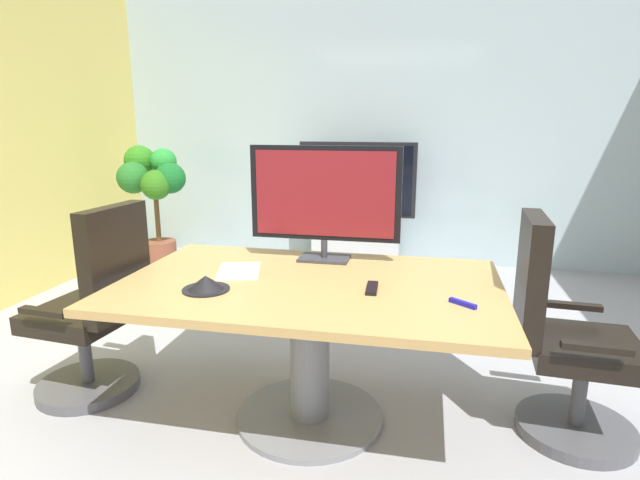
{
  "coord_description": "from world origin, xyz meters",
  "views": [
    {
      "loc": [
        0.56,
        -2.28,
        1.52
      ],
      "look_at": [
        0.02,
        0.27,
        0.9
      ],
      "focal_mm": 28.36,
      "sensor_mm": 36.0,
      "label": 1
    }
  ],
  "objects_px": {
    "tv_monitor": "(325,197)",
    "conference_phone": "(206,284)",
    "potted_plant": "(153,190)",
    "office_chair_right": "(563,347)",
    "conference_table": "(310,319)",
    "remote_control": "(372,288)",
    "office_chair_left": "(95,318)",
    "wall_display_unit": "(357,226)"
  },
  "relations": [
    {
      "from": "wall_display_unit",
      "to": "conference_table",
      "type": "bearing_deg",
      "value": -86.72
    },
    {
      "from": "office_chair_right",
      "to": "conference_phone",
      "type": "bearing_deg",
      "value": 106.71
    },
    {
      "from": "remote_control",
      "to": "potted_plant",
      "type": "bearing_deg",
      "value": 133.41
    },
    {
      "from": "conference_phone",
      "to": "office_chair_right",
      "type": "bearing_deg",
      "value": 12.85
    },
    {
      "from": "wall_display_unit",
      "to": "remote_control",
      "type": "relative_size",
      "value": 7.71
    },
    {
      "from": "remote_control",
      "to": "office_chair_left",
      "type": "bearing_deg",
      "value": 174.65
    },
    {
      "from": "office_chair_right",
      "to": "tv_monitor",
      "type": "height_order",
      "value": "tv_monitor"
    },
    {
      "from": "conference_table",
      "to": "wall_display_unit",
      "type": "distance_m",
      "value": 2.88
    },
    {
      "from": "office_chair_left",
      "to": "remote_control",
      "type": "height_order",
      "value": "office_chair_left"
    },
    {
      "from": "potted_plant",
      "to": "office_chair_right",
      "type": "bearing_deg",
      "value": -32.66
    },
    {
      "from": "office_chair_left",
      "to": "remote_control",
      "type": "distance_m",
      "value": 1.57
    },
    {
      "from": "potted_plant",
      "to": "conference_phone",
      "type": "height_order",
      "value": "potted_plant"
    },
    {
      "from": "office_chair_right",
      "to": "remote_control",
      "type": "xyz_separation_m",
      "value": [
        -0.91,
        -0.22,
        0.31
      ]
    },
    {
      "from": "wall_display_unit",
      "to": "potted_plant",
      "type": "xyz_separation_m",
      "value": [
        -2.01,
        -0.55,
        0.39
      ]
    },
    {
      "from": "potted_plant",
      "to": "conference_phone",
      "type": "distance_m",
      "value": 3.09
    },
    {
      "from": "conference_table",
      "to": "office_chair_right",
      "type": "height_order",
      "value": "office_chair_right"
    },
    {
      "from": "office_chair_right",
      "to": "tv_monitor",
      "type": "relative_size",
      "value": 1.3
    },
    {
      "from": "office_chair_right",
      "to": "remote_control",
      "type": "relative_size",
      "value": 6.41
    },
    {
      "from": "conference_table",
      "to": "tv_monitor",
      "type": "height_order",
      "value": "tv_monitor"
    },
    {
      "from": "office_chair_right",
      "to": "wall_display_unit",
      "type": "bearing_deg",
      "value": 30.85
    },
    {
      "from": "tv_monitor",
      "to": "conference_phone",
      "type": "relative_size",
      "value": 3.82
    },
    {
      "from": "office_chair_right",
      "to": "conference_phone",
      "type": "distance_m",
      "value": 1.73
    },
    {
      "from": "office_chair_right",
      "to": "wall_display_unit",
      "type": "height_order",
      "value": "wall_display_unit"
    },
    {
      "from": "wall_display_unit",
      "to": "remote_control",
      "type": "xyz_separation_m",
      "value": [
        0.48,
        -2.94,
        0.32
      ]
    },
    {
      "from": "office_chair_right",
      "to": "potted_plant",
      "type": "height_order",
      "value": "potted_plant"
    },
    {
      "from": "conference_table",
      "to": "office_chair_right",
      "type": "bearing_deg",
      "value": 7.03
    },
    {
      "from": "conference_table",
      "to": "tv_monitor",
      "type": "bearing_deg",
      "value": 91.04
    },
    {
      "from": "tv_monitor",
      "to": "wall_display_unit",
      "type": "relative_size",
      "value": 0.64
    },
    {
      "from": "office_chair_left",
      "to": "office_chair_right",
      "type": "xyz_separation_m",
      "value": [
        2.44,
        0.15,
        0.0
      ]
    },
    {
      "from": "tv_monitor",
      "to": "office_chair_left",
      "type": "bearing_deg",
      "value": -161.62
    },
    {
      "from": "conference_table",
      "to": "conference_phone",
      "type": "bearing_deg",
      "value": -152.56
    },
    {
      "from": "office_chair_right",
      "to": "remote_control",
      "type": "bearing_deg",
      "value": 107.27
    },
    {
      "from": "potted_plant",
      "to": "remote_control",
      "type": "height_order",
      "value": "potted_plant"
    },
    {
      "from": "tv_monitor",
      "to": "conference_phone",
      "type": "distance_m",
      "value": 0.84
    },
    {
      "from": "wall_display_unit",
      "to": "remote_control",
      "type": "bearing_deg",
      "value": -80.74
    },
    {
      "from": "conference_table",
      "to": "potted_plant",
      "type": "height_order",
      "value": "potted_plant"
    },
    {
      "from": "conference_table",
      "to": "tv_monitor",
      "type": "xyz_separation_m",
      "value": [
        -0.01,
        0.41,
        0.56
      ]
    },
    {
      "from": "conference_phone",
      "to": "remote_control",
      "type": "bearing_deg",
      "value": 12.18
    },
    {
      "from": "office_chair_left",
      "to": "tv_monitor",
      "type": "xyz_separation_m",
      "value": [
        1.21,
        0.4,
        0.66
      ]
    },
    {
      "from": "conference_table",
      "to": "conference_phone",
      "type": "height_order",
      "value": "conference_phone"
    },
    {
      "from": "office_chair_left",
      "to": "tv_monitor",
      "type": "distance_m",
      "value": 1.44
    },
    {
      "from": "conference_phone",
      "to": "potted_plant",
      "type": "bearing_deg",
      "value": 124.17
    }
  ]
}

